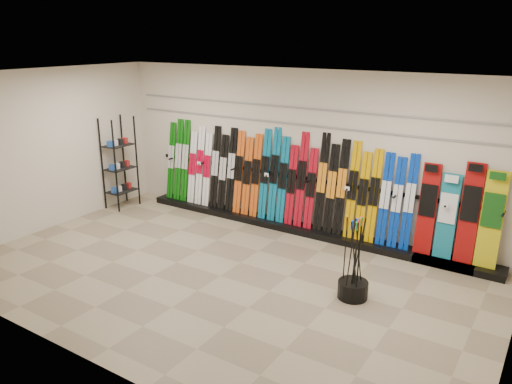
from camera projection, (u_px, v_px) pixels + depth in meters
The scene contains 12 objects.
floor at pixel (220, 276), 7.71m from camera, with size 8.00×8.00×0.00m, color #85745B.
back_wall at pixel (299, 151), 9.27m from camera, with size 8.00×8.00×0.00m, color beige.
left_wall at pixel (46, 150), 9.32m from camera, with size 5.00×5.00×0.00m, color beige.
ceiling at pixel (216, 78), 6.81m from camera, with size 8.00×8.00×0.00m, color silver.
ski_rack_base at pixel (302, 229), 9.41m from camera, with size 8.00×0.40×0.12m, color black.
skis at pixel (273, 178), 9.56m from camera, with size 5.38×0.30×1.81m.
snowboards at pixel (460, 215), 7.82m from camera, with size 1.27×0.24×1.59m.
accessory_rack at pixel (120, 163), 10.56m from camera, with size 0.40×0.60×1.94m, color black.
pole_bin at pixel (353, 290), 7.04m from camera, with size 0.43×0.43×0.25m, color black.
ski_poles at pixel (355, 259), 6.88m from camera, with size 0.32×0.32×1.18m.
slatwall_rail_0 at pixel (299, 124), 9.10m from camera, with size 7.60×0.02×0.03m, color gray.
slatwall_rail_1 at pixel (299, 108), 9.01m from camera, with size 7.60×0.02×0.03m, color gray.
Camera 1 is at (4.22, -5.56, 3.56)m, focal length 35.00 mm.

